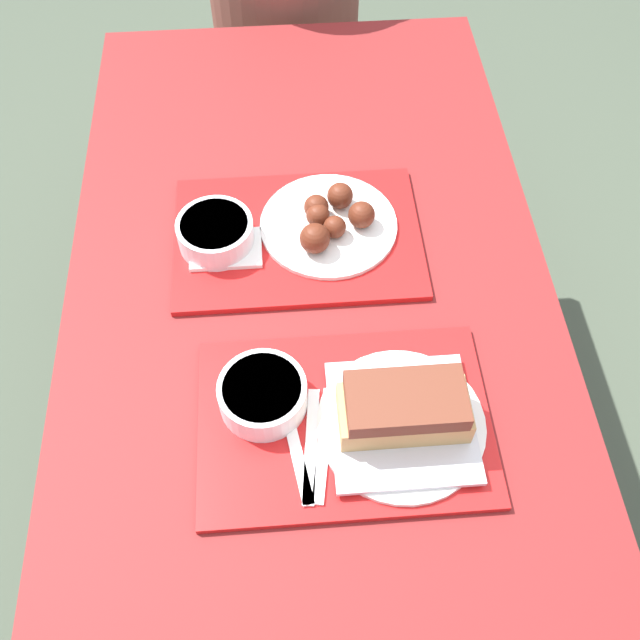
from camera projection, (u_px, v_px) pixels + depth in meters
name	position (u px, v px, depth m)	size (l,w,h in m)	color
ground_plane	(316.00, 502.00, 1.69)	(12.00, 12.00, 0.00)	#424C3D
picnic_table	(315.00, 368.00, 1.17)	(0.78, 1.59, 0.73)	maroon
picnic_bench_far	(289.00, 99.00, 1.96)	(0.74, 0.28, 0.43)	maroon
tray_near	(344.00, 422.00, 1.00)	(0.41, 0.28, 0.01)	red
tray_far	(298.00, 237.00, 1.19)	(0.41, 0.28, 0.01)	red
bowl_coleslaw_near	(263.00, 394.00, 0.98)	(0.12, 0.12, 0.05)	silver
brisket_sandwich_plate	(403.00, 415.00, 0.96)	(0.23, 0.23, 0.09)	white
plastic_fork_near	(311.00, 445.00, 0.97)	(0.04, 0.17, 0.00)	white
plastic_knife_near	(327.00, 444.00, 0.97)	(0.04, 0.17, 0.00)	white
plastic_spoon_near	(295.00, 446.00, 0.97)	(0.04, 0.17, 0.00)	white
condiment_packet	(358.00, 378.00, 1.03)	(0.04, 0.03, 0.01)	#A59E93
bowl_coleslaw_far	(215.00, 232.00, 1.15)	(0.12, 0.12, 0.05)	silver
wings_plate_far	(330.00, 221.00, 1.17)	(0.23, 0.23, 0.06)	white
napkin_far	(226.00, 249.00, 1.16)	(0.12, 0.08, 0.01)	white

